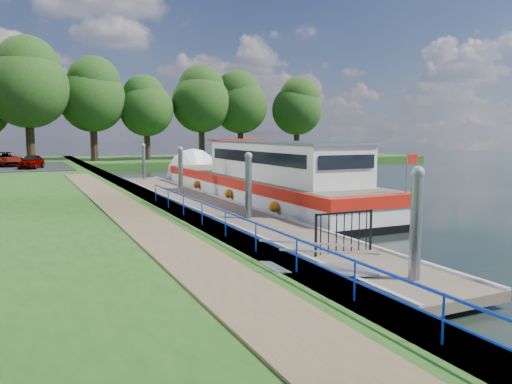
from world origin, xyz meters
name	(u,v)px	position (x,y,z in m)	size (l,w,h in m)	color
ground	(398,290)	(0.00, 0.00, 0.00)	(160.00, 160.00, 0.00)	black
bank_edge	(145,202)	(-2.55, 15.00, 0.39)	(1.10, 90.00, 0.78)	#473D2D
far_bank	(193,160)	(12.00, 52.00, 0.30)	(60.00, 18.00, 0.60)	#204914
footpath	(137,218)	(-4.40, 8.00, 0.80)	(1.60, 40.00, 0.05)	brown
blue_fence	(240,223)	(-2.75, 3.00, 1.31)	(0.04, 18.04, 0.72)	#0C2DBF
pontoon	(209,208)	(0.00, 13.00, 0.18)	(2.50, 30.00, 0.56)	brown
mooring_piles	(209,185)	(0.00, 13.00, 1.28)	(0.30, 27.30, 3.55)	gray
gangway	(320,268)	(-1.85, 0.50, 0.63)	(2.58, 1.00, 0.92)	#A5A8AD
gate_panel	(344,226)	(0.00, 2.20, 1.15)	(1.85, 0.05, 1.15)	black
barge	(255,181)	(3.60, 15.62, 1.09)	(4.36, 21.15, 4.78)	black
horizon_trees	(81,93)	(-1.61, 48.68, 7.95)	(54.38, 10.03, 12.87)	#332316
car_a	(31,161)	(-7.11, 35.40, 1.40)	(1.34, 3.33, 1.13)	#999999
car_d	(6,159)	(-9.05, 39.30, 1.44)	(2.01, 4.37, 1.21)	#999999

